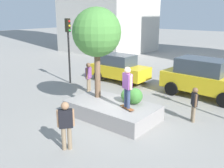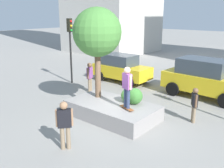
{
  "view_description": "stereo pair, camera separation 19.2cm",
  "coord_description": "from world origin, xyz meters",
  "px_view_note": "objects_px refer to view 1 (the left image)",
  "views": [
    {
      "loc": [
        6.3,
        -8.04,
        4.62
      ],
      "look_at": [
        -0.46,
        0.27,
        1.58
      ],
      "focal_mm": 40.45,
      "sensor_mm": 36.0,
      "label": 1
    },
    {
      "loc": [
        6.45,
        -7.92,
        4.62
      ],
      "look_at": [
        -0.46,
        0.27,
        1.58
      ],
      "focal_mm": 40.45,
      "sensor_mm": 36.0,
      "label": 2
    }
  ],
  "objects_px": {
    "plaza_tree": "(97,33)",
    "bystander_watching": "(66,122)",
    "pedestrian_crossing": "(194,102)",
    "planter_ledge": "(112,110)",
    "sedan_parked": "(120,68)",
    "taxi_cab": "(204,78)",
    "passerby_with_bag": "(89,75)",
    "skateboard": "(127,108)",
    "skateboarder": "(127,85)",
    "traffic_light_median": "(68,40)"
  },
  "relations": [
    {
      "from": "skateboard",
      "to": "bystander_watching",
      "type": "height_order",
      "value": "bystander_watching"
    },
    {
      "from": "plaza_tree",
      "to": "traffic_light_median",
      "type": "height_order",
      "value": "plaza_tree"
    },
    {
      "from": "skateboard",
      "to": "taxi_cab",
      "type": "xyz_separation_m",
      "value": [
        1.17,
        5.72,
        0.36
      ]
    },
    {
      "from": "traffic_light_median",
      "to": "planter_ledge",
      "type": "bearing_deg",
      "value": -24.9
    },
    {
      "from": "sedan_parked",
      "to": "traffic_light_median",
      "type": "relative_size",
      "value": 0.94
    },
    {
      "from": "taxi_cab",
      "to": "bystander_watching",
      "type": "height_order",
      "value": "taxi_cab"
    },
    {
      "from": "planter_ledge",
      "to": "pedestrian_crossing",
      "type": "distance_m",
      "value": 3.63
    },
    {
      "from": "plaza_tree",
      "to": "bystander_watching",
      "type": "relative_size",
      "value": 2.39
    },
    {
      "from": "skateboard",
      "to": "planter_ledge",
      "type": "bearing_deg",
      "value": 170.24
    },
    {
      "from": "planter_ledge",
      "to": "sedan_parked",
      "type": "relative_size",
      "value": 1.01
    },
    {
      "from": "skateboard",
      "to": "skateboarder",
      "type": "height_order",
      "value": "skateboarder"
    },
    {
      "from": "taxi_cab",
      "to": "bystander_watching",
      "type": "distance_m",
      "value": 8.87
    },
    {
      "from": "pedestrian_crossing",
      "to": "passerby_with_bag",
      "type": "relative_size",
      "value": 0.87
    },
    {
      "from": "skateboard",
      "to": "traffic_light_median",
      "type": "bearing_deg",
      "value": 157.05
    },
    {
      "from": "planter_ledge",
      "to": "skateboarder",
      "type": "height_order",
      "value": "skateboarder"
    },
    {
      "from": "skateboard",
      "to": "pedestrian_crossing",
      "type": "bearing_deg",
      "value": 44.07
    },
    {
      "from": "planter_ledge",
      "to": "plaza_tree",
      "type": "height_order",
      "value": "plaza_tree"
    },
    {
      "from": "pedestrian_crossing",
      "to": "bystander_watching",
      "type": "xyz_separation_m",
      "value": [
        -2.49,
        -5.06,
        0.12
      ]
    },
    {
      "from": "sedan_parked",
      "to": "pedestrian_crossing",
      "type": "xyz_separation_m",
      "value": [
        6.6,
        -3.3,
        -0.06
      ]
    },
    {
      "from": "sedan_parked",
      "to": "traffic_light_median",
      "type": "height_order",
      "value": "traffic_light_median"
    },
    {
      "from": "taxi_cab",
      "to": "bystander_watching",
      "type": "bearing_deg",
      "value": -100.1
    },
    {
      "from": "taxi_cab",
      "to": "passerby_with_bag",
      "type": "distance_m",
      "value": 6.6
    },
    {
      "from": "pedestrian_crossing",
      "to": "passerby_with_bag",
      "type": "height_order",
      "value": "passerby_with_bag"
    },
    {
      "from": "sedan_parked",
      "to": "bystander_watching",
      "type": "bearing_deg",
      "value": -63.86
    },
    {
      "from": "skateboard",
      "to": "taxi_cab",
      "type": "distance_m",
      "value": 5.85
    },
    {
      "from": "traffic_light_median",
      "to": "passerby_with_bag",
      "type": "relative_size",
      "value": 2.4
    },
    {
      "from": "taxi_cab",
      "to": "bystander_watching",
      "type": "xyz_separation_m",
      "value": [
        -1.56,
        -8.74,
        -0.08
      ]
    },
    {
      "from": "planter_ledge",
      "to": "sedan_parked",
      "type": "bearing_deg",
      "value": 124.38
    },
    {
      "from": "plaza_tree",
      "to": "skateboarder",
      "type": "xyz_separation_m",
      "value": [
        2.05,
        -0.43,
        -1.97
      ]
    },
    {
      "from": "planter_ledge",
      "to": "skateboard",
      "type": "distance_m",
      "value": 1.04
    },
    {
      "from": "taxi_cab",
      "to": "planter_ledge",
      "type": "bearing_deg",
      "value": -110.86
    },
    {
      "from": "sedan_parked",
      "to": "plaza_tree",
      "type": "bearing_deg",
      "value": -63.59
    },
    {
      "from": "plaza_tree",
      "to": "passerby_with_bag",
      "type": "height_order",
      "value": "plaza_tree"
    },
    {
      "from": "plaza_tree",
      "to": "pedestrian_crossing",
      "type": "distance_m",
      "value": 5.28
    },
    {
      "from": "traffic_light_median",
      "to": "passerby_with_bag",
      "type": "height_order",
      "value": "traffic_light_median"
    },
    {
      "from": "planter_ledge",
      "to": "skateboarder",
      "type": "bearing_deg",
      "value": -9.76
    },
    {
      "from": "plaza_tree",
      "to": "bystander_watching",
      "type": "distance_m",
      "value": 4.69
    },
    {
      "from": "skateboarder",
      "to": "sedan_parked",
      "type": "height_order",
      "value": "skateboarder"
    },
    {
      "from": "taxi_cab",
      "to": "bystander_watching",
      "type": "relative_size",
      "value": 2.69
    },
    {
      "from": "skateboard",
      "to": "bystander_watching",
      "type": "distance_m",
      "value": 3.06
    },
    {
      "from": "passerby_with_bag",
      "to": "plaza_tree",
      "type": "bearing_deg",
      "value": -37.37
    },
    {
      "from": "skateboarder",
      "to": "passerby_with_bag",
      "type": "height_order",
      "value": "skateboarder"
    },
    {
      "from": "skateboarder",
      "to": "taxi_cab",
      "type": "distance_m",
      "value": 5.87
    },
    {
      "from": "planter_ledge",
      "to": "plaza_tree",
      "type": "xyz_separation_m",
      "value": [
        -1.1,
        0.27,
        3.39
      ]
    },
    {
      "from": "skateboard",
      "to": "skateboarder",
      "type": "distance_m",
      "value": 1.03
    },
    {
      "from": "planter_ledge",
      "to": "traffic_light_median",
      "type": "relative_size",
      "value": 0.95
    },
    {
      "from": "plaza_tree",
      "to": "passerby_with_bag",
      "type": "bearing_deg",
      "value": 142.63
    },
    {
      "from": "plaza_tree",
      "to": "pedestrian_crossing",
      "type": "bearing_deg",
      "value": 21.17
    },
    {
      "from": "sedan_parked",
      "to": "passerby_with_bag",
      "type": "bearing_deg",
      "value": -89.3
    },
    {
      "from": "skateboarder",
      "to": "pedestrian_crossing",
      "type": "height_order",
      "value": "skateboarder"
    }
  ]
}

